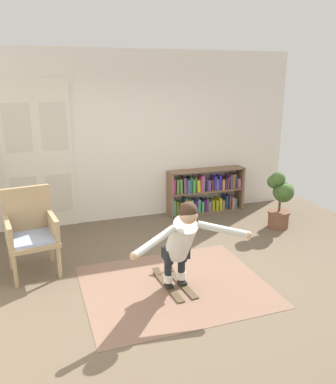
# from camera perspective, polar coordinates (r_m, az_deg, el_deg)

# --- Properties ---
(ground_plane) EXTENTS (7.20, 7.20, 0.00)m
(ground_plane) POSITION_cam_1_polar(r_m,az_deg,el_deg) (4.99, 2.89, -13.07)
(ground_plane) COLOR brown
(back_wall) EXTENTS (6.00, 0.10, 2.90)m
(back_wall) POSITION_cam_1_polar(r_m,az_deg,el_deg) (6.89, -5.18, 7.98)
(back_wall) COLOR silver
(back_wall) RESTS_ON ground
(double_door) EXTENTS (1.22, 0.05, 2.45)m
(double_door) POSITION_cam_1_polar(r_m,az_deg,el_deg) (6.67, -18.32, 5.00)
(double_door) COLOR beige
(double_door) RESTS_ON ground
(rug) EXTENTS (2.19, 1.80, 0.01)m
(rug) POSITION_cam_1_polar(r_m,az_deg,el_deg) (4.93, 0.99, -13.44)
(rug) COLOR #7C5D4B
(rug) RESTS_ON ground
(bookshelf) EXTENTS (1.47, 0.30, 0.82)m
(bookshelf) POSITION_cam_1_polar(r_m,az_deg,el_deg) (7.36, 5.32, -0.10)
(bookshelf) COLOR brown
(bookshelf) RESTS_ON ground
(wicker_chair) EXTENTS (0.67, 0.67, 1.10)m
(wicker_chair) POSITION_cam_1_polar(r_m,az_deg,el_deg) (5.32, -19.33, -5.17)
(wicker_chair) COLOR #A08660
(wicker_chair) RESTS_ON ground
(potted_plant) EXTENTS (0.43, 0.42, 0.96)m
(potted_plant) POSITION_cam_1_polar(r_m,az_deg,el_deg) (6.77, 16.04, -0.81)
(potted_plant) COLOR brown
(potted_plant) RESTS_ON ground
(skis_pair) EXTENTS (0.33, 0.81, 0.07)m
(skis_pair) POSITION_cam_1_polar(r_m,az_deg,el_deg) (4.94, 0.84, -13.09)
(skis_pair) COLOR #4C3B26
(skis_pair) RESTS_ON rug
(person_skier) EXTENTS (1.44, 0.70, 1.10)m
(person_skier) POSITION_cam_1_polar(r_m,az_deg,el_deg) (4.47, 2.01, -6.79)
(person_skier) COLOR white
(person_skier) RESTS_ON skis_pair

